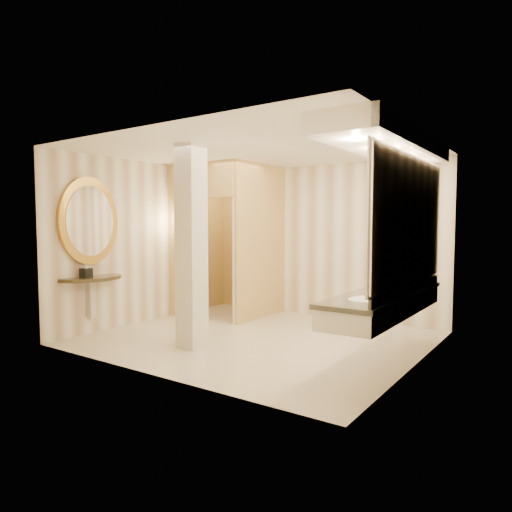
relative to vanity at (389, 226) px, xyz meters
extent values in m
plane|color=beige|center=(-1.98, 0.22, -1.63)|extent=(4.50, 4.50, 0.00)
plane|color=white|center=(-1.98, 0.22, 1.07)|extent=(4.50, 4.50, 0.00)
cube|color=white|center=(-1.98, 2.22, -0.28)|extent=(4.50, 0.02, 2.70)
cube|color=white|center=(-1.98, -1.78, -0.28)|extent=(4.50, 0.02, 2.70)
cube|color=white|center=(-4.23, 0.22, -0.28)|extent=(0.02, 4.00, 2.70)
cube|color=white|center=(0.27, 0.22, -0.28)|extent=(0.02, 4.00, 2.70)
cube|color=#DDC773|center=(-2.78, 1.47, -0.28)|extent=(0.10, 1.50, 2.70)
cube|color=#DDC773|center=(-3.90, 0.72, -0.28)|extent=(0.65, 0.10, 2.70)
cube|color=#DDC773|center=(-3.18, 0.72, 0.77)|extent=(0.80, 0.10, 0.60)
cube|color=beige|center=(-2.93, 1.10, -0.58)|extent=(0.34, 0.76, 2.10)
cylinder|color=gold|center=(-3.90, 0.65, -0.08)|extent=(0.03, 0.03, 0.30)
cone|color=beige|center=(-3.90, 0.65, 0.12)|extent=(0.14, 0.14, 0.14)
cube|color=beige|center=(-0.03, 0.00, -0.90)|extent=(0.60, 2.47, 0.24)
cube|color=black|center=(-0.03, 0.00, -0.78)|extent=(0.64, 2.51, 0.05)
cube|color=black|center=(0.25, 0.00, -0.71)|extent=(0.03, 2.47, 0.10)
ellipsoid|color=white|center=(-0.03, -0.67, -0.80)|extent=(0.40, 0.44, 0.15)
cylinder|color=gold|center=(0.17, -0.67, -0.67)|extent=(0.03, 0.03, 0.22)
ellipsoid|color=white|center=(-0.03, 0.67, -0.80)|extent=(0.40, 0.44, 0.15)
cylinder|color=gold|center=(0.17, 0.67, -0.67)|extent=(0.03, 0.03, 0.22)
cube|color=white|center=(0.25, 0.00, 0.07)|extent=(0.03, 2.47, 1.40)
cube|color=beige|center=(-0.03, 0.00, 0.96)|extent=(0.75, 2.67, 0.22)
cylinder|color=black|center=(-4.21, -0.99, -0.78)|extent=(1.00, 1.00, 0.05)
cube|color=beige|center=(-4.17, -0.99, -1.08)|extent=(0.10, 0.10, 0.60)
cylinder|color=gold|center=(-4.19, -0.99, 0.07)|extent=(0.07, 1.00, 1.00)
cylinder|color=white|center=(-4.15, -0.99, 0.07)|extent=(0.02, 0.80, 0.80)
cube|color=beige|center=(-2.43, -0.68, -0.28)|extent=(0.31, 0.31, 2.70)
cube|color=black|center=(-4.08, -1.14, -0.69)|extent=(0.14, 0.14, 0.14)
imported|color=white|center=(-3.08, 1.65, -1.23)|extent=(0.58, 0.85, 0.80)
imported|color=beige|center=(-0.05, -0.27, -0.69)|extent=(0.06, 0.06, 0.12)
imported|color=silver|center=(-0.15, -0.20, -0.70)|extent=(0.12, 0.12, 0.12)
imported|color=#C6B28C|center=(-0.09, -0.28, -0.63)|extent=(0.10, 0.10, 0.24)
camera|label=1|loc=(1.72, -5.16, 0.02)|focal=32.00mm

